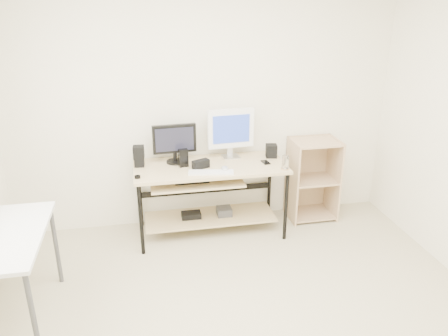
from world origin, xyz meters
TOP-DOWN VIEW (x-y plane):
  - room at (-0.14, 0.04)m, footprint 4.01×4.01m
  - desk at (-0.03, 1.66)m, footprint 1.50×0.65m
  - side_table at (-1.68, 0.60)m, footprint 0.60×1.00m
  - shelf_unit at (1.15, 1.82)m, footprint 0.50×0.40m
  - black_monitor at (-0.33, 1.80)m, footprint 0.43×0.18m
  - white_imac at (0.25, 1.85)m, footprint 0.48×0.15m
  - keyboard at (-0.03, 1.45)m, footprint 0.44×0.19m
  - mouse at (0.12, 1.50)m, footprint 0.08×0.12m
  - center_speaker at (-0.10, 1.60)m, footprint 0.18×0.14m
  - speaker_left at (-0.69, 1.77)m, footprint 0.11×0.11m
  - speaker_right at (0.66, 1.77)m, footprint 0.13×0.13m
  - audio_controller at (-0.26, 1.67)m, footprint 0.10×0.07m
  - volume_puck at (-0.71, 1.46)m, footprint 0.07×0.07m
  - smartphone at (0.56, 1.62)m, footprint 0.08×0.12m
  - coaster at (0.70, 1.42)m, footprint 0.10×0.10m
  - drinking_glass at (0.70, 1.42)m, footprint 0.08×0.08m

SIDE VIEW (x-z plane):
  - shelf_unit at x=1.15m, z-range 0.00..0.90m
  - desk at x=-0.03m, z-range 0.16..0.91m
  - side_table at x=-1.68m, z-range 0.30..1.05m
  - coaster at x=0.70m, z-range 0.75..0.76m
  - smartphone at x=0.56m, z-range 0.75..0.76m
  - keyboard at x=-0.03m, z-range 0.75..0.76m
  - volume_puck at x=-0.71m, z-range 0.75..0.77m
  - mouse at x=0.12m, z-range 0.75..0.79m
  - center_speaker at x=-0.10m, z-range 0.75..0.83m
  - speaker_right at x=0.66m, z-range 0.75..0.88m
  - drinking_glass at x=0.70m, z-range 0.76..0.88m
  - audio_controller at x=-0.26m, z-range 0.75..0.93m
  - speaker_left at x=-0.69m, z-range 0.76..0.96m
  - black_monitor at x=-0.33m, z-range 0.78..1.17m
  - white_imac at x=0.25m, z-range 0.79..1.30m
  - room at x=-0.14m, z-range 0.01..2.63m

